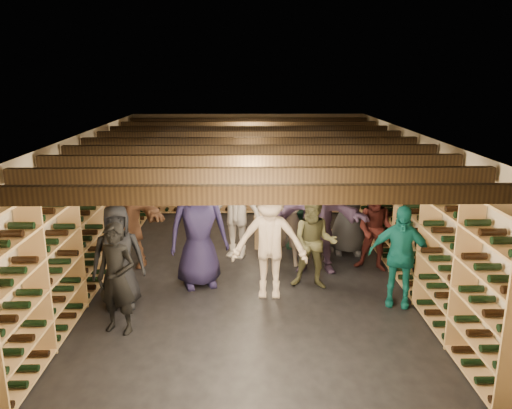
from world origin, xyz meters
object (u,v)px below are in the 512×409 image
object	(u,v)px
person_2	(314,243)
person_6	(198,229)
person_5	(127,216)
person_7	(288,217)
crate_loose	(331,236)
person_3	(270,241)
person_10	(296,208)
person_9	(235,211)
person_4	(400,256)
person_8	(377,230)
person_12	(350,205)
person_0	(118,257)
crate_stack_left	(268,231)
person_1	(117,279)
crate_stack_right	(288,218)
person_11	(317,219)

from	to	relation	value
person_2	person_6	world-z (taller)	person_6
person_5	person_7	world-z (taller)	person_5
crate_loose	person_5	size ratio (longest dim) A/B	0.28
person_3	person_10	distance (m)	2.30
person_3	person_7	bearing A→B (deg)	78.29
person_7	person_9	world-z (taller)	person_9
person_4	person_6	distance (m)	3.11
person_6	person_8	xyz separation A→B (m)	(3.01, 0.57, -0.22)
person_7	person_12	xyz separation A→B (m)	(1.20, 0.59, 0.06)
person_8	person_12	size ratio (longest dim) A/B	0.77
person_8	person_6	bearing A→B (deg)	-147.37
person_2	crate_loose	bearing A→B (deg)	84.90
person_8	person_0	bearing A→B (deg)	-140.26
crate_stack_left	person_10	distance (m)	0.71
person_1	person_8	xyz separation A→B (m)	(3.95, 2.07, -0.01)
person_9	person_5	bearing A→B (deg)	-145.84
crate_stack_left	crate_loose	distance (m)	1.41
person_1	person_10	bearing A→B (deg)	68.80
person_2	person_10	size ratio (longest dim) A/B	0.93
person_6	person_9	xyz separation A→B (m)	(0.56, 1.25, -0.05)
crate_stack_right	crate_stack_left	bearing A→B (deg)	-112.37
person_8	person_10	world-z (taller)	person_10
person_9	person_11	xyz separation A→B (m)	(1.42, -0.67, 0.03)
person_9	person_11	distance (m)	1.57
person_1	person_6	size ratio (longest dim) A/B	0.79
person_7	person_9	distance (m)	1.02
person_4	person_5	distance (m)	4.67
person_7	person_8	xyz separation A→B (m)	(1.51, -0.28, -0.16)
person_2	person_1	bearing A→B (deg)	-142.91
crate_stack_right	person_6	xyz separation A→B (m)	(-1.68, -2.93, 0.70)
crate_stack_right	person_10	world-z (taller)	person_10
person_5	person_0	bearing A→B (deg)	-60.71
crate_loose	person_7	size ratio (longest dim) A/B	0.28
person_9	person_11	world-z (taller)	person_11
person_1	person_6	bearing A→B (deg)	76.25
person_0	person_1	distance (m)	0.77
person_3	person_6	world-z (taller)	person_6
person_12	crate_stack_left	bearing A→B (deg)	172.28
crate_stack_left	person_3	distance (m)	2.29
person_3	person_6	size ratio (longest dim) A/B	0.94
person_6	person_9	size ratio (longest dim) A/B	1.06
person_1	person_11	size ratio (longest dim) A/B	0.80
person_3	person_2	bearing A→B (deg)	28.45
crate_loose	person_1	size ratio (longest dim) A/B	0.33
crate_stack_left	person_7	size ratio (longest dim) A/B	0.38
crate_loose	person_2	xyz separation A→B (m)	(-0.67, -2.34, 0.66)
person_11	person_12	distance (m)	1.13
person_12	crate_stack_right	bearing A→B (deg)	128.65
person_10	person_3	bearing A→B (deg)	-85.89
person_0	person_10	distance (m)	3.79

